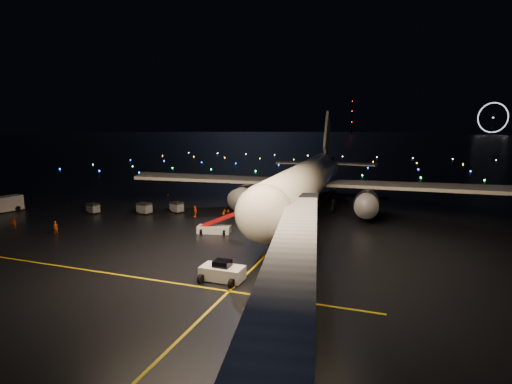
{
  "coord_description": "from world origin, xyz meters",
  "views": [
    {
      "loc": [
        25.13,
        -39.99,
        14.13
      ],
      "look_at": [
        6.67,
        12.0,
        5.0
      ],
      "focal_mm": 28.0,
      "sensor_mm": 36.0,
      "label": 1
    }
  ],
  "objects_px": {
    "baggage_cart_1": "(144,208)",
    "crew_c": "(195,211)",
    "baggage_cart_2": "(93,208)",
    "belt_loader": "(214,222)",
    "service_truck": "(3,204)",
    "baggage_cart_0": "(177,207)",
    "crew_a": "(56,227)",
    "pushback_tug": "(222,270)",
    "crew_b": "(14,223)",
    "airliner": "(310,159)"
  },
  "relations": [
    {
      "from": "baggage_cart_1",
      "to": "crew_c",
      "type": "bearing_deg",
      "value": 13.73
    },
    {
      "from": "crew_c",
      "to": "baggage_cart_1",
      "type": "bearing_deg",
      "value": -137.06
    },
    {
      "from": "baggage_cart_2",
      "to": "belt_loader",
      "type": "bearing_deg",
      "value": 4.64
    },
    {
      "from": "service_truck",
      "to": "baggage_cart_0",
      "type": "bearing_deg",
      "value": 31.6
    },
    {
      "from": "crew_a",
      "to": "baggage_cart_2",
      "type": "height_order",
      "value": "baggage_cart_2"
    },
    {
      "from": "pushback_tug",
      "to": "crew_a",
      "type": "height_order",
      "value": "pushback_tug"
    },
    {
      "from": "crew_a",
      "to": "baggage_cart_2",
      "type": "bearing_deg",
      "value": 70.65
    },
    {
      "from": "belt_loader",
      "to": "baggage_cart_2",
      "type": "bearing_deg",
      "value": 158.22
    },
    {
      "from": "service_truck",
      "to": "baggage_cart_0",
      "type": "height_order",
      "value": "service_truck"
    },
    {
      "from": "crew_a",
      "to": "pushback_tug",
      "type": "bearing_deg",
      "value": -54.14
    },
    {
      "from": "baggage_cart_0",
      "to": "baggage_cart_1",
      "type": "height_order",
      "value": "baggage_cart_1"
    },
    {
      "from": "crew_a",
      "to": "crew_b",
      "type": "xyz_separation_m",
      "value": [
        -7.37,
        -0.11,
        -0.01
      ]
    },
    {
      "from": "crew_a",
      "to": "crew_b",
      "type": "distance_m",
      "value": 7.37
    },
    {
      "from": "crew_c",
      "to": "baggage_cart_0",
      "type": "xyz_separation_m",
      "value": [
        -4.48,
        1.99,
        -0.04
      ]
    },
    {
      "from": "belt_loader",
      "to": "airliner",
      "type": "bearing_deg",
      "value": 55.4
    },
    {
      "from": "airliner",
      "to": "belt_loader",
      "type": "height_order",
      "value": "airliner"
    },
    {
      "from": "service_truck",
      "to": "baggage_cart_1",
      "type": "distance_m",
      "value": 23.89
    },
    {
      "from": "belt_loader",
      "to": "service_truck",
      "type": "bearing_deg",
      "value": 168.27
    },
    {
      "from": "belt_loader",
      "to": "baggage_cart_2",
      "type": "height_order",
      "value": "belt_loader"
    },
    {
      "from": "belt_loader",
      "to": "baggage_cart_1",
      "type": "height_order",
      "value": "belt_loader"
    },
    {
      "from": "service_truck",
      "to": "baggage_cart_1",
      "type": "xyz_separation_m",
      "value": [
        22.96,
        6.61,
        -0.4
      ]
    },
    {
      "from": "airliner",
      "to": "baggage_cart_2",
      "type": "height_order",
      "value": "airliner"
    },
    {
      "from": "crew_b",
      "to": "crew_c",
      "type": "height_order",
      "value": "crew_c"
    },
    {
      "from": "crew_a",
      "to": "crew_b",
      "type": "relative_size",
      "value": 1.01
    },
    {
      "from": "crew_c",
      "to": "baggage_cart_2",
      "type": "relative_size",
      "value": 0.95
    },
    {
      "from": "baggage_cart_0",
      "to": "baggage_cart_2",
      "type": "height_order",
      "value": "baggage_cart_0"
    },
    {
      "from": "service_truck",
      "to": "crew_b",
      "type": "distance_m",
      "value": 13.82
    },
    {
      "from": "pushback_tug",
      "to": "baggage_cart_2",
      "type": "xyz_separation_m",
      "value": [
        -31.9,
        19.26,
        -0.14
      ]
    },
    {
      "from": "crew_b",
      "to": "airliner",
      "type": "bearing_deg",
      "value": 35.18
    },
    {
      "from": "crew_c",
      "to": "crew_a",
      "type": "bearing_deg",
      "value": -92.97
    },
    {
      "from": "crew_a",
      "to": "crew_c",
      "type": "height_order",
      "value": "crew_c"
    },
    {
      "from": "belt_loader",
      "to": "crew_a",
      "type": "bearing_deg",
      "value": -171.41
    },
    {
      "from": "service_truck",
      "to": "baggage_cart_2",
      "type": "distance_m",
      "value": 15.36
    },
    {
      "from": "airliner",
      "to": "crew_c",
      "type": "height_order",
      "value": "airliner"
    },
    {
      "from": "pushback_tug",
      "to": "service_truck",
      "type": "bearing_deg",
      "value": 162.66
    },
    {
      "from": "crew_c",
      "to": "crew_b",
      "type": "bearing_deg",
      "value": -105.53
    },
    {
      "from": "service_truck",
      "to": "crew_a",
      "type": "relative_size",
      "value": 4.42
    },
    {
      "from": "pushback_tug",
      "to": "baggage_cart_0",
      "type": "distance_m",
      "value": 31.2
    },
    {
      "from": "pushback_tug",
      "to": "crew_a",
      "type": "bearing_deg",
      "value": 165.27
    },
    {
      "from": "pushback_tug",
      "to": "baggage_cart_1",
      "type": "bearing_deg",
      "value": 138.12
    },
    {
      "from": "service_truck",
      "to": "baggage_cart_2",
      "type": "bearing_deg",
      "value": 28.35
    },
    {
      "from": "crew_b",
      "to": "crew_c",
      "type": "xyz_separation_m",
      "value": [
        20.3,
        14.97,
        0.11
      ]
    },
    {
      "from": "pushback_tug",
      "to": "baggage_cart_1",
      "type": "height_order",
      "value": "pushback_tug"
    },
    {
      "from": "baggage_cart_1",
      "to": "baggage_cart_2",
      "type": "relative_size",
      "value": 1.11
    },
    {
      "from": "airliner",
      "to": "crew_a",
      "type": "relative_size",
      "value": 38.32
    },
    {
      "from": "crew_c",
      "to": "baggage_cart_0",
      "type": "height_order",
      "value": "crew_c"
    },
    {
      "from": "belt_loader",
      "to": "baggage_cart_1",
      "type": "distance_m",
      "value": 17.29
    },
    {
      "from": "crew_c",
      "to": "baggage_cart_1",
      "type": "xyz_separation_m",
      "value": [
        -8.87,
        -0.76,
        -0.01
      ]
    },
    {
      "from": "pushback_tug",
      "to": "baggage_cart_2",
      "type": "height_order",
      "value": "pushback_tug"
    },
    {
      "from": "airliner",
      "to": "baggage_cart_2",
      "type": "bearing_deg",
      "value": -157.76
    }
  ]
}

